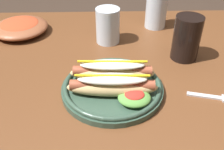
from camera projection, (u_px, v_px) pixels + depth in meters
dining_table at (123, 102)px, 0.78m from camera, size 1.19×0.92×0.74m
hot_dog_plate at (113, 84)px, 0.65m from camera, size 0.26×0.26×0.08m
fork at (216, 98)px, 0.64m from camera, size 0.12×0.05×0.00m
soda_cup at (187, 38)px, 0.76m from camera, size 0.08×0.08×0.13m
water_cup at (108, 26)px, 0.85m from camera, size 0.08×0.08×0.12m
extra_cup at (156, 9)px, 0.94m from camera, size 0.08×0.08×0.14m
side_bowl at (20, 27)px, 0.92m from camera, size 0.19×0.19×0.05m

